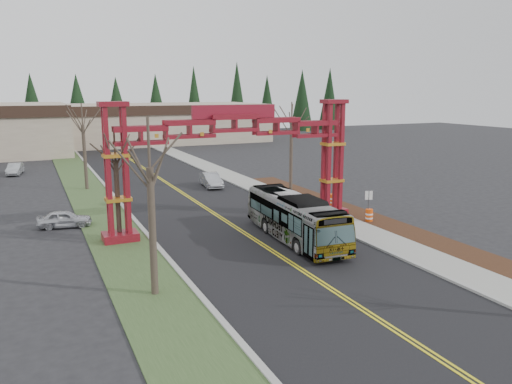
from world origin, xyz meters
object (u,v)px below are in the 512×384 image
parked_car_far_a (15,169)px  bare_tree_median_mid (115,161)px  bare_tree_median_far (83,126)px  street_sign (369,200)px  gateway_arch (235,143)px  bare_tree_right_far (292,125)px  barrel_mid (336,208)px  retail_building_east (159,123)px  silver_sedan (211,180)px  barrel_north (332,200)px  barrel_south (369,216)px  parked_car_near_a (65,219)px  transit_bus (295,218)px  bare_tree_median_near (150,169)px

parked_car_far_a → bare_tree_median_mid: bearing=-68.6°
bare_tree_median_far → street_sign: bare_tree_median_far is taller
gateway_arch → bare_tree_right_far: size_ratio=2.15×
bare_tree_median_far → barrel_mid: 25.48m
retail_building_east → silver_sedan: (-6.50, -47.04, -2.80)m
barrel_north → bare_tree_right_far: bearing=89.1°
retail_building_east → street_sign: (-0.61, -64.77, -1.81)m
barrel_south → barrel_mid: size_ratio=1.10×
street_sign → parked_car_near_a: bearing=158.9°
transit_bus → parked_car_far_a: (-16.86, 35.83, -0.84)m
parked_car_far_a → barrel_mid: bearing=-43.4°
bare_tree_median_near → barrel_mid: (16.79, 9.91, -5.64)m
bare_tree_median_far → bare_tree_median_near: bearing=-90.0°
bare_tree_median_mid → street_sign: (17.39, -3.06, -3.51)m
retail_building_east → street_sign: 64.80m
gateway_arch → bare_tree_median_far: (-8.00, 18.79, 0.19)m
parked_car_near_a → silver_sedan: bearing=-46.0°
parked_car_far_a → bare_tree_median_far: bearing=-53.2°
silver_sedan → barrel_south: silver_sedan is taller
parked_car_near_a → barrel_south: parked_car_near_a is taller
silver_sedan → bare_tree_median_far: size_ratio=0.52×
transit_bus → bare_tree_median_mid: size_ratio=1.46×
retail_building_east → parked_car_near_a: retail_building_east is taller
bare_tree_median_near → barrel_north: (17.88, 12.09, -5.58)m
transit_bus → silver_sedan: transit_bus is taller
transit_bus → bare_tree_right_far: (7.64, 14.54, 4.81)m
parked_car_far_a → bare_tree_median_near: bare_tree_median_near is taller
bare_tree_median_near → bare_tree_right_far: size_ratio=0.99×
retail_building_east → bare_tree_median_mid: bearing=-106.3°
bare_tree_median_near → bare_tree_right_far: (18.00, 19.57, 0.20)m
parked_car_far_a → street_sign: 41.79m
retail_building_east → transit_bus: bearing=-96.6°
bare_tree_median_near → bare_tree_right_far: bare_tree_right_far is taller
transit_bus → bare_tree_median_mid: (-10.36, 4.61, 3.72)m
barrel_south → barrel_mid: 3.45m
retail_building_east → bare_tree_median_near: bare_tree_median_near is taller
bare_tree_median_near → bare_tree_median_mid: bearing=90.0°
barrel_north → bare_tree_median_mid: bearing=-172.2°
bare_tree_right_far → barrel_mid: bare_tree_right_far is taller
bare_tree_median_far → street_sign: (17.39, -21.61, -4.47)m
retail_building_east → bare_tree_median_near: 73.64m
parked_car_near_a → street_sign: bearing=-101.3°
parked_car_far_a → bare_tree_right_far: (24.50, -21.29, 5.65)m
barrel_south → bare_tree_median_near: bearing=-159.5°
bare_tree_median_far → barrel_south: 28.39m
bare_tree_median_far → barrel_north: size_ratio=8.02×
street_sign → barrel_mid: 3.60m
bare_tree_median_near → bare_tree_median_mid: (0.00, 9.64, -0.89)m
gateway_arch → barrel_north: 11.60m
barrel_south → barrel_mid: (-0.66, 3.38, -0.05)m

